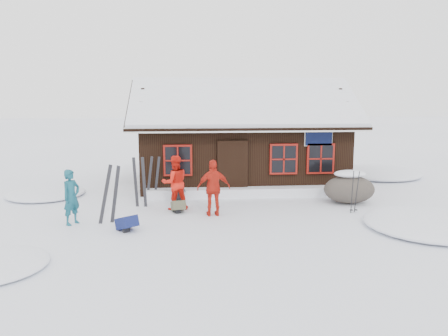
{
  "coord_description": "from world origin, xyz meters",
  "views": [
    {
      "loc": [
        -0.76,
        -13.3,
        3.7
      ],
      "look_at": [
        0.45,
        0.92,
        1.3
      ],
      "focal_mm": 35.0,
      "sensor_mm": 36.0,
      "label": 1
    }
  ],
  "objects_px": {
    "ski_pair_left": "(110,195)",
    "backpack_olive": "(178,208)",
    "backpack_blue": "(127,225)",
    "ski_poles": "(354,193)",
    "skier_orange_right": "(214,188)",
    "skier_teal": "(71,197)",
    "skier_crouched": "(179,187)",
    "skier_orange_left": "(175,183)",
    "boulder": "(349,188)"
  },
  "relations": [
    {
      "from": "ski_pair_left",
      "to": "backpack_olive",
      "type": "xyz_separation_m",
      "value": [
        1.93,
        1.02,
        -0.7
      ]
    },
    {
      "from": "backpack_blue",
      "to": "ski_poles",
      "type": "bearing_deg",
      "value": -25.54
    },
    {
      "from": "backpack_olive",
      "to": "backpack_blue",
      "type": "bearing_deg",
      "value": -138.5
    },
    {
      "from": "ski_pair_left",
      "to": "skier_orange_right",
      "type": "bearing_deg",
      "value": 20.92
    },
    {
      "from": "skier_teal",
      "to": "backpack_olive",
      "type": "xyz_separation_m",
      "value": [
        3.02,
        1.03,
        -0.66
      ]
    },
    {
      "from": "skier_crouched",
      "to": "ski_poles",
      "type": "xyz_separation_m",
      "value": [
        5.57,
        -2.01,
        0.16
      ]
    },
    {
      "from": "skier_orange_left",
      "to": "backpack_blue",
      "type": "xyz_separation_m",
      "value": [
        -1.27,
        -2.18,
        -0.73
      ]
    },
    {
      "from": "skier_orange_right",
      "to": "backpack_blue",
      "type": "distance_m",
      "value": 2.9
    },
    {
      "from": "skier_orange_left",
      "to": "backpack_blue",
      "type": "height_order",
      "value": "skier_orange_left"
    },
    {
      "from": "skier_orange_right",
      "to": "boulder",
      "type": "distance_m",
      "value": 4.92
    },
    {
      "from": "ski_poles",
      "to": "backpack_olive",
      "type": "relative_size",
      "value": 2.6
    },
    {
      "from": "backpack_blue",
      "to": "boulder",
      "type": "bearing_deg",
      "value": -16.96
    },
    {
      "from": "boulder",
      "to": "ski_poles",
      "type": "bearing_deg",
      "value": -103.64
    },
    {
      "from": "ski_poles",
      "to": "ski_pair_left",
      "type": "bearing_deg",
      "value": -175.93
    },
    {
      "from": "skier_orange_left",
      "to": "skier_orange_right",
      "type": "bearing_deg",
      "value": 129.35
    },
    {
      "from": "skier_orange_right",
      "to": "ski_pair_left",
      "type": "bearing_deg",
      "value": 5.88
    },
    {
      "from": "skier_crouched",
      "to": "skier_teal",
      "type": "bearing_deg",
      "value": -174.43
    },
    {
      "from": "skier_teal",
      "to": "backpack_olive",
      "type": "bearing_deg",
      "value": -38.46
    },
    {
      "from": "ski_pair_left",
      "to": "backpack_olive",
      "type": "height_order",
      "value": "ski_pair_left"
    },
    {
      "from": "skier_crouched",
      "to": "ski_pair_left",
      "type": "height_order",
      "value": "ski_pair_left"
    },
    {
      "from": "boulder",
      "to": "ski_pair_left",
      "type": "height_order",
      "value": "ski_pair_left"
    },
    {
      "from": "skier_orange_right",
      "to": "ski_pair_left",
      "type": "distance_m",
      "value": 3.08
    },
    {
      "from": "skier_teal",
      "to": "skier_orange_right",
      "type": "xyz_separation_m",
      "value": [
        4.12,
        0.56,
        0.07
      ]
    },
    {
      "from": "skier_crouched",
      "to": "boulder",
      "type": "height_order",
      "value": "boulder"
    },
    {
      "from": "skier_teal",
      "to": "skier_crouched",
      "type": "relative_size",
      "value": 1.63
    },
    {
      "from": "skier_teal",
      "to": "skier_orange_right",
      "type": "relative_size",
      "value": 0.92
    },
    {
      "from": "skier_teal",
      "to": "backpack_blue",
      "type": "height_order",
      "value": "skier_teal"
    },
    {
      "from": "ski_poles",
      "to": "backpack_blue",
      "type": "height_order",
      "value": "ski_poles"
    },
    {
      "from": "boulder",
      "to": "ski_poles",
      "type": "xyz_separation_m",
      "value": [
        -0.3,
        -1.22,
        0.13
      ]
    },
    {
      "from": "backpack_blue",
      "to": "skier_orange_left",
      "type": "bearing_deg",
      "value": 23.56
    },
    {
      "from": "ski_poles",
      "to": "backpack_olive",
      "type": "distance_m",
      "value": 5.61
    },
    {
      "from": "skier_orange_left",
      "to": "backpack_olive",
      "type": "bearing_deg",
      "value": 89.61
    },
    {
      "from": "boulder",
      "to": "skier_teal",
      "type": "bearing_deg",
      "value": -168.78
    },
    {
      "from": "boulder",
      "to": "backpack_olive",
      "type": "xyz_separation_m",
      "value": [
        -5.86,
        -0.73,
        -0.37
      ]
    },
    {
      "from": "skier_orange_right",
      "to": "boulder",
      "type": "height_order",
      "value": "skier_orange_right"
    },
    {
      "from": "ski_poles",
      "to": "skier_orange_left",
      "type": "bearing_deg",
      "value": 171.24
    },
    {
      "from": "skier_crouched",
      "to": "boulder",
      "type": "distance_m",
      "value": 5.92
    },
    {
      "from": "ski_pair_left",
      "to": "ski_poles",
      "type": "height_order",
      "value": "ski_pair_left"
    },
    {
      "from": "skier_teal",
      "to": "backpack_olive",
      "type": "height_order",
      "value": "skier_teal"
    },
    {
      "from": "skier_orange_right",
      "to": "backpack_blue",
      "type": "relative_size",
      "value": 3.04
    },
    {
      "from": "skier_orange_right",
      "to": "backpack_olive",
      "type": "bearing_deg",
      "value": -27.55
    },
    {
      "from": "boulder",
      "to": "ski_pair_left",
      "type": "relative_size",
      "value": 0.99
    },
    {
      "from": "skier_teal",
      "to": "backpack_blue",
      "type": "xyz_separation_m",
      "value": [
        1.65,
        -0.76,
        -0.65
      ]
    },
    {
      "from": "boulder",
      "to": "backpack_olive",
      "type": "relative_size",
      "value": 3.31
    },
    {
      "from": "skier_teal",
      "to": "boulder",
      "type": "relative_size",
      "value": 0.92
    },
    {
      "from": "skier_orange_right",
      "to": "skier_crouched",
      "type": "xyz_separation_m",
      "value": [
        -1.11,
        2.0,
        -0.38
      ]
    },
    {
      "from": "skier_teal",
      "to": "ski_poles",
      "type": "distance_m",
      "value": 8.61
    },
    {
      "from": "skier_orange_right",
      "to": "ski_pair_left",
      "type": "relative_size",
      "value": 0.98
    },
    {
      "from": "skier_orange_right",
      "to": "ski_poles",
      "type": "distance_m",
      "value": 4.47
    },
    {
      "from": "backpack_olive",
      "to": "skier_crouched",
      "type": "bearing_deg",
      "value": 79.19
    }
  ]
}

